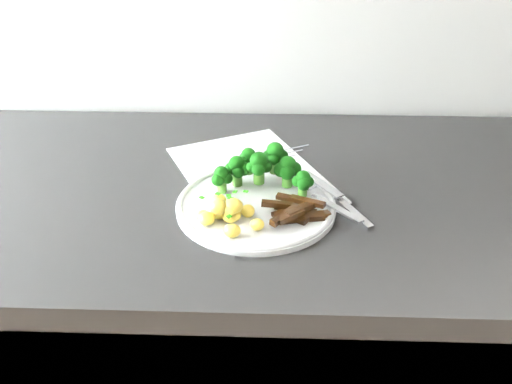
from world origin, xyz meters
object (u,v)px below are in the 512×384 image
counter (299,376)px  recipe_paper (251,174)px  plate (256,204)px  knife (344,205)px  fork (326,200)px  potatoes (227,212)px  broccoli (264,167)px  beef_strips (295,211)px

counter → recipe_paper: recipe_paper is taller
recipe_paper → plate: size_ratio=1.48×
knife → fork: bearing=-175.8°
recipe_paper → potatoes: potatoes is taller
knife → plate: bearing=-179.2°
broccoli → counter: bearing=6.2°
knife → broccoli: bearing=157.4°
recipe_paper → potatoes: bearing=-100.5°
counter → knife: knife is taller
broccoli → fork: bearing=-29.2°
counter → beef_strips: bearing=-106.3°
plate → broccoli: (0.01, 0.06, 0.04)m
plate → fork: (0.11, -0.00, 0.01)m
counter → knife: size_ratio=15.21×
recipe_paper → plate: (0.01, -0.11, 0.01)m
recipe_paper → fork: fork is taller
plate → broccoli: size_ratio=1.55×
counter → beef_strips: (-0.03, -0.10, 0.49)m
beef_strips → recipe_paper: bearing=116.9°
counter → plate: (-0.09, -0.06, 0.47)m
counter → plate: 0.49m
recipe_paper → knife: knife is taller
plate → fork: fork is taller
plate → potatoes: potatoes is taller
plate → fork: 0.11m
broccoli → knife: bearing=-22.6°
recipe_paper → knife: 0.19m
broccoli → knife: 0.14m
recipe_paper → beef_strips: beef_strips is taller
recipe_paper → potatoes: 0.16m
broccoli → plate: bearing=-101.7°
recipe_paper → plate: plate is taller
recipe_paper → fork: bearing=-41.7°
recipe_paper → broccoli: size_ratio=2.29×
recipe_paper → plate: 0.11m
plate → fork: size_ratio=1.72×
fork → knife: bearing=4.2°
counter → beef_strips: 0.50m
counter → potatoes: 0.52m
fork → broccoli: bearing=150.8°
plate → recipe_paper: bearing=96.5°
potatoes → fork: potatoes is taller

